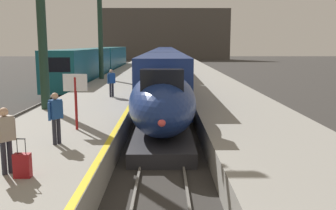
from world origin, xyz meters
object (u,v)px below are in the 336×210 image
object	(u,v)px
highspeed_train_main	(165,62)
departure_info_board	(75,90)
passenger_near_edge	(5,135)
passenger_far_waiting	(111,81)
passenger_mid_platform	(56,114)
rolling_suitcase	(22,165)
regional_train_adjacent	(99,62)
station_column_far	(100,22)

from	to	relation	value
highspeed_train_main	departure_info_board	xyz separation A→B (m)	(-3.25, -35.06, 0.58)
passenger_near_edge	passenger_far_waiting	world-z (taller)	same
passenger_mid_platform	rolling_suitcase	bearing A→B (deg)	-89.03
passenger_near_edge	passenger_mid_platform	size ratio (longest dim) A/B	1.00
highspeed_train_main	regional_train_adjacent	world-z (taller)	regional_train_adjacent
regional_train_adjacent	rolling_suitcase	bearing A→B (deg)	-82.74
highspeed_train_main	station_column_far	xyz separation A→B (m)	(-5.90, -13.99, 4.34)
station_column_far	departure_info_board	xyz separation A→B (m)	(2.65, -21.08, -3.76)
station_column_far	departure_info_board	bearing A→B (deg)	-82.84
passenger_far_waiting	passenger_mid_platform	bearing A→B (deg)	-91.02
passenger_far_waiting	rolling_suitcase	xyz separation A→B (m)	(-0.14, -14.12, -0.69)
station_column_far	rolling_suitcase	xyz separation A→B (m)	(2.54, -26.25, -4.96)
passenger_near_edge	rolling_suitcase	size ratio (longest dim) A/B	1.72
passenger_far_waiting	rolling_suitcase	distance (m)	14.14
rolling_suitcase	departure_info_board	xyz separation A→B (m)	(0.10, 5.17, 1.20)
highspeed_train_main	departure_info_board	size ratio (longest dim) A/B	35.51
highspeed_train_main	passenger_near_edge	distance (m)	40.15
station_column_far	passenger_far_waiting	xyz separation A→B (m)	(2.69, -12.13, -4.28)
passenger_far_waiting	rolling_suitcase	bearing A→B (deg)	-90.59
passenger_near_edge	passenger_mid_platform	world-z (taller)	same
passenger_far_waiting	station_column_far	bearing A→B (deg)	102.50
station_column_far	passenger_near_edge	bearing A→B (deg)	-85.46
highspeed_train_main	passenger_mid_platform	xyz separation A→B (m)	(-3.41, -37.16, 0.07)
passenger_far_waiting	regional_train_adjacent	bearing A→B (deg)	101.95
highspeed_train_main	rolling_suitcase	xyz separation A→B (m)	(-3.36, -40.23, -0.62)
station_column_far	departure_info_board	distance (m)	21.57
highspeed_train_main	passenger_mid_platform	bearing A→B (deg)	-95.24
rolling_suitcase	departure_info_board	size ratio (longest dim) A/B	0.46
passenger_mid_platform	departure_info_board	distance (m)	2.17
passenger_near_edge	rolling_suitcase	world-z (taller)	passenger_near_edge
departure_info_board	rolling_suitcase	bearing A→B (deg)	-91.12
regional_train_adjacent	station_column_far	xyz separation A→B (m)	(2.20, -10.98, 4.19)
rolling_suitcase	station_column_far	bearing A→B (deg)	95.54
passenger_near_edge	passenger_mid_platform	distance (m)	2.83
passenger_near_edge	passenger_mid_platform	bearing A→B (deg)	81.26
highspeed_train_main	rolling_suitcase	distance (m)	40.38
rolling_suitcase	highspeed_train_main	bearing A→B (deg)	85.23
station_column_far	passenger_near_edge	size ratio (longest dim) A/B	5.15
regional_train_adjacent	station_column_far	world-z (taller)	station_column_far
passenger_near_edge	departure_info_board	bearing A→B (deg)	83.21
station_column_far	passenger_near_edge	distance (m)	26.41
station_column_far	departure_info_board	world-z (taller)	station_column_far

